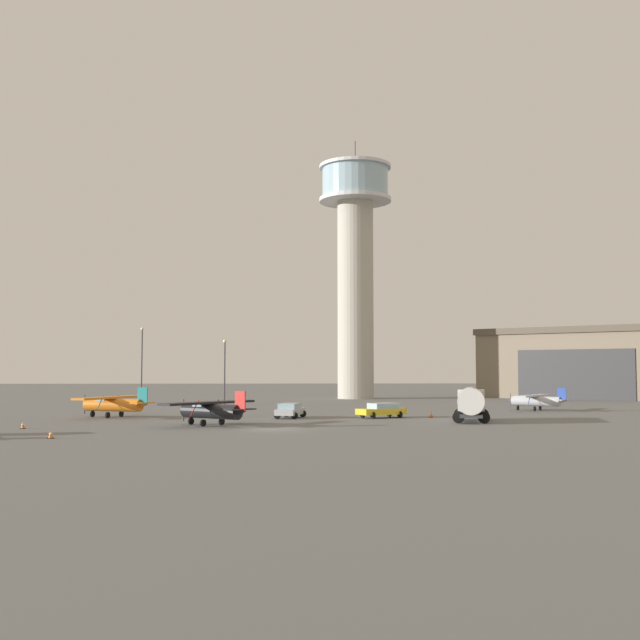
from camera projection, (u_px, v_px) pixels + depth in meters
The scene contains 14 objects.
ground_plane at pixel (272, 429), 58.20m from camera, with size 400.00×400.00×0.00m, color #60605E.
control_tower at pixel (355, 253), 122.10m from camera, with size 11.38×11.38×40.98m.
hangar at pixel (591, 363), 122.67m from camera, with size 36.27×33.86×11.09m.
airplane_silver at pixel (537, 400), 84.61m from camera, with size 6.61×7.59×2.53m.
airplane_orange at pixel (114, 403), 72.41m from camera, with size 7.46×9.39×2.85m.
airplane_black at pixel (212, 409), 61.64m from camera, with size 7.46×8.19×2.81m.
truck_fuel_tanker_white at pixel (471, 402), 66.48m from camera, with size 4.15×7.30×2.96m.
car_yellow at pixel (382, 410), 71.98m from camera, with size 4.93×3.77×1.37m.
car_silver at pixel (290, 410), 71.65m from camera, with size 3.06×4.85×1.37m.
light_post_west at pixel (225, 366), 98.44m from camera, with size 0.44×0.44×8.34m.
light_post_north at pixel (142, 359), 106.53m from camera, with size 0.44×0.44×10.35m.
traffic_cone_near_left at pixel (431, 414), 72.69m from camera, with size 0.36×0.36×0.62m.
traffic_cone_near_right at pixel (23, 425), 58.61m from camera, with size 0.36×0.36×0.55m.
traffic_cone_mid_apron at pixel (51, 434), 50.09m from camera, with size 0.36×0.36×0.54m.
Camera 1 is at (1.10, -58.72, 4.43)m, focal length 43.40 mm.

